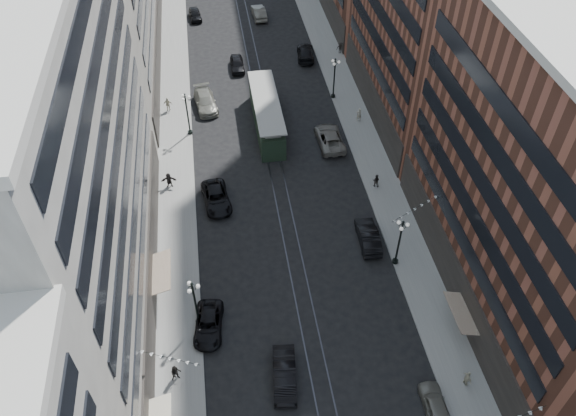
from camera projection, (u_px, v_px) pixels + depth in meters
ground at (262, 104)px, 71.35m from camera, size 220.00×220.00×0.00m
sidewalk_west at (174, 70)px, 77.17m from camera, size 4.00×180.00×0.15m
sidewalk_east at (331, 57)px, 79.53m from camera, size 4.00×180.00×0.15m
rail_west at (249, 64)px, 78.32m from camera, size 0.12×180.00×0.02m
rail_east at (259, 63)px, 78.47m from camera, size 0.12×180.00×0.02m
building_west_mid at (67, 170)px, 40.67m from camera, size 8.00×36.00×28.00m
building_east_mid at (531, 189)px, 42.20m from camera, size 8.00×30.00×24.00m
lamppost_sw_far at (195, 302)px, 45.63m from camera, size 1.03×1.14×5.52m
lamppost_sw_mid at (187, 113)px, 64.66m from camera, size 1.03×1.14×5.52m
lamppost_se_far at (399, 241)px, 50.43m from camera, size 1.03×1.14×5.52m
lamppost_se_mid at (334, 77)px, 70.17m from camera, size 1.03×1.14×5.52m
streetcar at (267, 115)px, 66.67m from camera, size 2.99×13.52×3.74m
car_2 at (209, 324)px, 46.95m from camera, size 2.88×5.19×1.37m
car_4 at (435, 406)px, 41.83m from camera, size 1.90×4.28×1.43m
car_5 at (284, 375)px, 43.50m from camera, size 2.26×5.17×1.65m
pedestrian_2 at (176, 373)px, 43.42m from camera, size 0.90×0.60×1.71m
pedestrian_4 at (467, 378)px, 43.10m from camera, size 0.65×1.06×1.68m
car_7 at (216, 198)px, 57.84m from camera, size 3.20×5.82×1.54m
car_8 at (206, 101)px, 70.25m from camera, size 3.20×6.27×1.74m
car_9 at (195, 15)px, 87.65m from camera, size 2.17×4.43×1.46m
car_10 at (368, 236)px, 53.91m from camera, size 1.98×5.14×1.67m
car_11 at (330, 138)px, 64.92m from camera, size 2.94×6.13×1.69m
car_12 at (305, 52)px, 79.06m from camera, size 2.95×5.85×1.63m
car_13 at (237, 64)px, 76.89m from camera, size 1.82×4.52×1.54m
car_14 at (259, 12)px, 87.87m from camera, size 2.13×5.37×1.74m
pedestrian_5 at (169, 180)px, 59.45m from camera, size 1.61×0.50×1.72m
pedestrian_6 at (168, 104)px, 69.47m from camera, size 1.11×0.60×1.80m
pedestrian_7 at (376, 180)px, 59.53m from camera, size 0.86×0.68×1.55m
pedestrian_8 at (359, 114)px, 67.98m from camera, size 0.68×0.49×1.72m
pedestrian_9 at (340, 48)px, 79.70m from camera, size 1.07×0.45×1.65m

